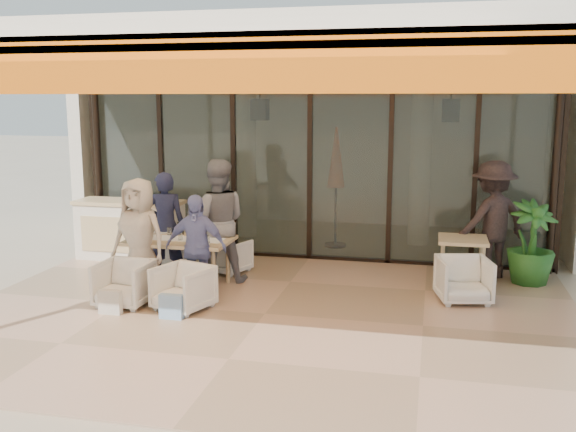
{
  "coord_description": "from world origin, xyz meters",
  "views": [
    {
      "loc": [
        2.06,
        -7.63,
        2.76
      ],
      "look_at": [
        0.1,
        0.9,
        1.15
      ],
      "focal_mm": 40.0,
      "sensor_mm": 36.0,
      "label": 1
    }
  ],
  "objects_px": {
    "diner_periwinkle": "(196,247)",
    "side_table": "(463,245)",
    "host_counter": "(130,230)",
    "chair_far_left": "(179,251)",
    "chair_near_left": "(124,281)",
    "diner_grey": "(217,221)",
    "chair_far_right": "(228,255)",
    "standing_woman": "(492,220)",
    "diner_cream": "(139,238)",
    "potted_palm": "(531,243)",
    "dining_table": "(180,243)",
    "diner_navy": "(165,226)",
    "side_chair": "(464,278)",
    "chair_near_right": "(183,286)"
  },
  "relations": [
    {
      "from": "dining_table",
      "to": "potted_palm",
      "type": "distance_m",
      "value": 5.21
    },
    {
      "from": "diner_cream",
      "to": "standing_woman",
      "type": "relative_size",
      "value": 0.91
    },
    {
      "from": "chair_near_right",
      "to": "side_table",
      "type": "xyz_separation_m",
      "value": [
        3.61,
        1.92,
        0.3
      ]
    },
    {
      "from": "dining_table",
      "to": "diner_cream",
      "type": "bearing_deg",
      "value": -132.26
    },
    {
      "from": "diner_grey",
      "to": "side_chair",
      "type": "distance_m",
      "value": 3.66
    },
    {
      "from": "diner_periwinkle",
      "to": "side_table",
      "type": "height_order",
      "value": "diner_periwinkle"
    },
    {
      "from": "chair_near_right",
      "to": "side_table",
      "type": "height_order",
      "value": "side_table"
    },
    {
      "from": "host_counter",
      "to": "potted_palm",
      "type": "bearing_deg",
      "value": -0.42
    },
    {
      "from": "side_chair",
      "to": "diner_grey",
      "type": "bearing_deg",
      "value": 163.73
    },
    {
      "from": "chair_far_left",
      "to": "potted_palm",
      "type": "bearing_deg",
      "value": -171.81
    },
    {
      "from": "chair_far_left",
      "to": "diner_periwinkle",
      "type": "distance_m",
      "value": 1.69
    },
    {
      "from": "host_counter",
      "to": "chair_near_right",
      "type": "xyz_separation_m",
      "value": [
        1.91,
        -2.34,
        -0.2
      ]
    },
    {
      "from": "diner_grey",
      "to": "potted_palm",
      "type": "bearing_deg",
      "value": 175.15
    },
    {
      "from": "chair_near_right",
      "to": "dining_table",
      "type": "bearing_deg",
      "value": 133.85
    },
    {
      "from": "host_counter",
      "to": "diner_navy",
      "type": "bearing_deg",
      "value": -41.25
    },
    {
      "from": "diner_navy",
      "to": "diner_cream",
      "type": "distance_m",
      "value": 0.9
    },
    {
      "from": "host_counter",
      "to": "chair_near_left",
      "type": "height_order",
      "value": "host_counter"
    },
    {
      "from": "dining_table",
      "to": "chair_near_right",
      "type": "height_order",
      "value": "dining_table"
    },
    {
      "from": "chair_far_left",
      "to": "standing_woman",
      "type": "distance_m",
      "value": 4.97
    },
    {
      "from": "chair_far_left",
      "to": "chair_near_left",
      "type": "relative_size",
      "value": 0.91
    },
    {
      "from": "diner_periwinkle",
      "to": "potted_palm",
      "type": "bearing_deg",
      "value": 19.76
    },
    {
      "from": "side_chair",
      "to": "side_table",
      "type": "bearing_deg",
      "value": 77.31
    },
    {
      "from": "diner_periwinkle",
      "to": "diner_navy",
      "type": "bearing_deg",
      "value": 131.51
    },
    {
      "from": "diner_cream",
      "to": "diner_periwinkle",
      "type": "height_order",
      "value": "diner_cream"
    },
    {
      "from": "diner_grey",
      "to": "diner_periwinkle",
      "type": "distance_m",
      "value": 0.92
    },
    {
      "from": "diner_navy",
      "to": "side_chair",
      "type": "xyz_separation_m",
      "value": [
        4.45,
        -0.23,
        -0.49
      ]
    },
    {
      "from": "diner_periwinkle",
      "to": "potted_palm",
      "type": "distance_m",
      "value": 4.94
    },
    {
      "from": "diner_navy",
      "to": "side_table",
      "type": "bearing_deg",
      "value": 169.46
    },
    {
      "from": "chair_near_left",
      "to": "side_table",
      "type": "relative_size",
      "value": 0.92
    },
    {
      "from": "diner_navy",
      "to": "chair_far_right",
      "type": "bearing_deg",
      "value": -166.49
    },
    {
      "from": "chair_far_right",
      "to": "potted_palm",
      "type": "relative_size",
      "value": 0.47
    },
    {
      "from": "chair_near_left",
      "to": "diner_cream",
      "type": "relative_size",
      "value": 0.41
    },
    {
      "from": "chair_far_left",
      "to": "chair_far_right",
      "type": "height_order",
      "value": "chair_far_left"
    },
    {
      "from": "host_counter",
      "to": "diner_cream",
      "type": "bearing_deg",
      "value": -59.76
    },
    {
      "from": "dining_table",
      "to": "diner_grey",
      "type": "relative_size",
      "value": 0.8
    },
    {
      "from": "chair_far_right",
      "to": "diner_cream",
      "type": "height_order",
      "value": "diner_cream"
    },
    {
      "from": "potted_palm",
      "to": "diner_cream",
      "type": "bearing_deg",
      "value": -161.77
    },
    {
      "from": "standing_woman",
      "to": "chair_far_right",
      "type": "bearing_deg",
      "value": -24.82
    },
    {
      "from": "diner_grey",
      "to": "diner_periwinkle",
      "type": "xyz_separation_m",
      "value": [
        0.0,
        -0.9,
        -0.2
      ]
    },
    {
      "from": "chair_far_left",
      "to": "diner_cream",
      "type": "height_order",
      "value": "diner_cream"
    },
    {
      "from": "diner_periwinkle",
      "to": "potted_palm",
      "type": "relative_size",
      "value": 1.16
    },
    {
      "from": "diner_periwinkle",
      "to": "side_chair",
      "type": "distance_m",
      "value": 3.69
    },
    {
      "from": "diner_cream",
      "to": "chair_near_left",
      "type": "bearing_deg",
      "value": -82.52
    },
    {
      "from": "chair_far_right",
      "to": "standing_woman",
      "type": "xyz_separation_m",
      "value": [
        4.06,
        0.61,
        0.62
      ]
    },
    {
      "from": "host_counter",
      "to": "side_chair",
      "type": "height_order",
      "value": "host_counter"
    },
    {
      "from": "diner_navy",
      "to": "potted_palm",
      "type": "height_order",
      "value": "diner_navy"
    },
    {
      "from": "chair_far_right",
      "to": "chair_near_left",
      "type": "xyz_separation_m",
      "value": [
        -0.84,
        -1.9,
        0.04
      ]
    },
    {
      "from": "host_counter",
      "to": "diner_cream",
      "type": "distance_m",
      "value": 2.15
    },
    {
      "from": "chair_far_left",
      "to": "potted_palm",
      "type": "distance_m",
      "value": 5.47
    },
    {
      "from": "host_counter",
      "to": "chair_far_left",
      "type": "bearing_deg",
      "value": -22.34
    }
  ]
}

